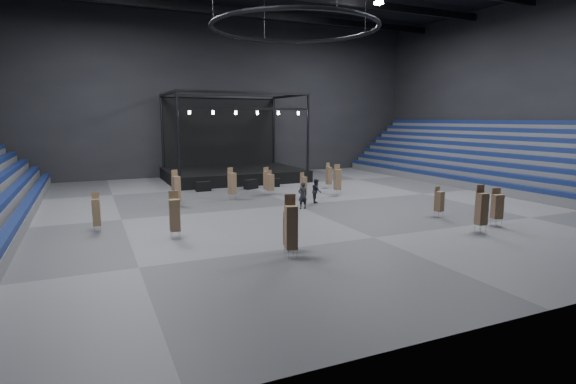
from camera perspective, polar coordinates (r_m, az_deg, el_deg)
name	(u,v)px	position (r m, az deg, el deg)	size (l,w,h in m)	color
floor	(294,205)	(34.42, 0.81, -1.65)	(50.00, 50.00, 0.00)	#4B4B4D
wall_back	(218,97)	(53.63, -8.88, 11.81)	(50.00, 0.20, 18.00)	black
wall_right	(531,93)	(49.86, 28.43, 11.03)	(0.20, 42.00, 18.00)	black
bleachers_right	(509,169)	(48.43, 26.28, 2.63)	(7.20, 40.00, 6.40)	#4E4E50
stage	(231,166)	(49.26, -7.19, 3.29)	(14.00, 10.00, 9.20)	black
truss_ring	(295,28)	(34.41, 0.86, 20.12)	(12.30, 12.30, 5.15)	black
flight_case_left	(203,186)	(41.64, -10.71, 0.71)	(1.31, 0.66, 0.87)	black
flight_case_mid	(251,184)	(42.43, -4.72, 1.00)	(1.33, 0.66, 0.89)	black
flight_case_right	(274,183)	(43.60, -1.85, 1.20)	(1.22, 0.61, 0.81)	black
chair_stack_0	(175,214)	(25.26, -14.20, -2.76)	(0.58, 0.58, 2.65)	silver
chair_stack_1	(270,182)	(38.67, -2.25, 1.29)	(0.58, 0.58, 2.17)	silver
chair_stack_2	(481,208)	(28.28, 23.36, -1.88)	(0.60, 0.60, 2.77)	silver
chair_stack_3	(289,231)	(22.21, 0.13, -4.92)	(0.54, 0.54, 2.05)	silver
chair_stack_4	(497,206)	(30.42, 25.03, -1.60)	(0.70, 0.70, 2.32)	silver
chair_stack_5	(267,180)	(39.13, -2.65, 1.53)	(0.62, 0.62, 2.37)	silver
chair_stack_6	(96,212)	(28.39, -23.17, -2.32)	(0.46, 0.46, 2.32)	silver
chair_stack_7	(439,201)	(31.67, 18.64, -1.06)	(0.57, 0.57, 2.07)	silver
chair_stack_8	(338,179)	(39.05, 6.31, 1.64)	(0.63, 0.63, 2.65)	silver
chair_stack_9	(329,175)	(42.81, 5.19, 2.13)	(0.48, 0.48, 2.42)	silver
chair_stack_10	(291,226)	(21.10, 0.38, -4.37)	(0.64, 0.64, 3.05)	silver
chair_stack_11	(303,185)	(37.28, 1.98, 0.92)	(0.54, 0.54, 2.14)	silver
chair_stack_12	(232,183)	(36.80, -7.12, 1.14)	(0.68, 0.68, 2.62)	silver
chair_stack_13	(176,188)	(34.63, -14.01, 0.50)	(0.63, 0.63, 2.76)	silver
man_center	(303,195)	(32.85, 1.88, -0.43)	(0.72, 0.47, 1.97)	black
crew_member	(316,191)	(35.27, 3.63, 0.14)	(0.91, 0.71, 1.88)	black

